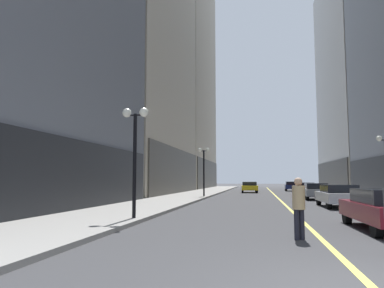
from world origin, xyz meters
The scene contains 15 objects.
ground_plane centered at (0.00, 35.00, 0.00)m, with size 200.00×200.00×0.00m, color #38383A.
sidewalk_left centered at (-8.25, 35.00, 0.07)m, with size 4.50×78.00×0.15m, color gray.
sidewalk_right centered at (8.25, 35.00, 0.07)m, with size 4.50×78.00×0.15m, color gray.
lane_centre_stripe centered at (0.00, 35.00, 0.00)m, with size 0.16×70.00×0.01m, color #E5D64C.
building_left_mid centered at (-18.38, 34.50, 22.01)m, with size 15.97×24.00×44.15m.
building_left_far centered at (-16.82, 60.00, 20.90)m, with size 12.85×26.00×41.97m.
building_right_far centered at (16.34, 60.00, 19.35)m, with size 11.88×26.00×38.86m.
car_silver centered at (2.91, 17.12, 0.72)m, with size 1.95×4.55×1.32m.
car_grey centered at (2.88, 25.50, 0.72)m, with size 1.94×4.30×1.32m.
car_red centered at (2.88, 32.56, 0.72)m, with size 1.83×4.79×1.32m.
car_yellow centered at (-2.76, 40.82, 0.72)m, with size 2.14×4.36×1.32m.
car_navy centered at (2.95, 47.98, 0.72)m, with size 1.96×4.10×1.32m.
pedestrian_in_tan_trench centered at (-0.59, 4.75, 0.98)m, with size 0.46×0.46×1.68m.
street_lamp_left_near centered at (-6.40, 7.97, 3.26)m, with size 1.06×0.36×4.43m.
street_lamp_left_far centered at (-6.40, 26.62, 3.26)m, with size 1.06×0.36×4.43m.
Camera 1 is at (-1.67, -5.76, 1.63)m, focal length 34.51 mm.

